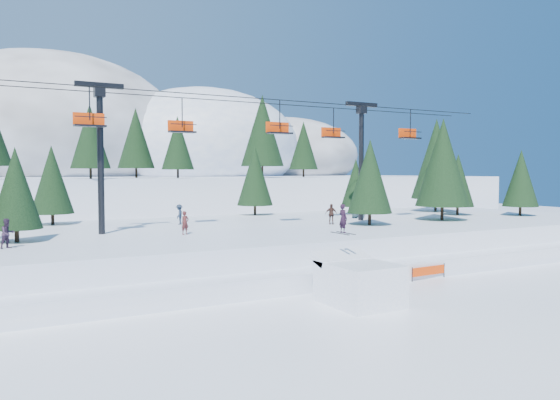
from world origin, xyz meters
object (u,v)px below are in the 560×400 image
chairlift (242,138)px  banner_far (451,263)px  banner_near (429,271)px  jump_kicker (358,281)px

chairlift → banner_far: size_ratio=16.11×
chairlift → banner_near: chairlift is taller
banner_far → chairlift: bearing=130.5°
jump_kicker → chairlift: chairlift is taller
banner_far → jump_kicker: bearing=-158.5°
jump_kicker → chairlift: (0.95, 16.20, 8.15)m
jump_kicker → banner_near: 8.33m
jump_kicker → banner_near: bearing=21.2°
jump_kicker → banner_far: jump_kicker is taller
jump_kicker → banner_far: size_ratio=1.77×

